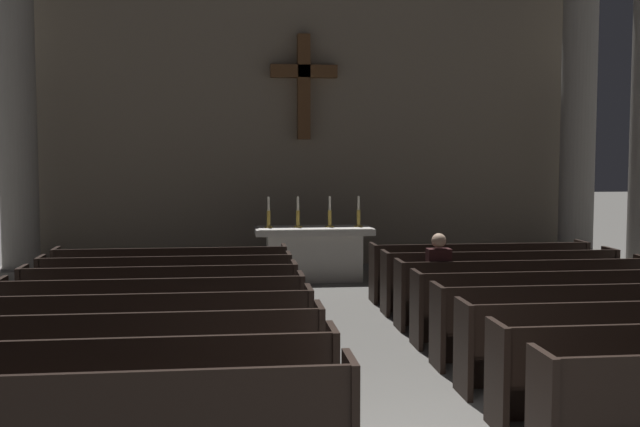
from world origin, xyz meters
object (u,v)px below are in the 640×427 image
at_px(pew_right_row_6, 524,292).
at_px(altar, 314,252).
at_px(pew_right_row_7, 500,281).
at_px(lone_worshipper, 437,278).
at_px(column_left_fourth, 18,126).
at_px(candlestick_inner_left, 298,218).
at_px(pew_left_row_8, 172,277).
at_px(pew_left_row_4, 145,334).
at_px(pew_left_row_6, 161,300).
at_px(candlestick_inner_right, 330,218).
at_px(column_right_fourth, 578,128).
at_px(pew_right_row_8, 479,271).
at_px(pew_left_row_5, 154,315).
at_px(pew_left_row_7, 167,287).
at_px(pew_left_row_3, 134,358).
at_px(candlestick_outer_left, 269,218).
at_px(candlestick_outer_right, 359,217).
at_px(pew_right_row_5, 553,306).
at_px(pew_right_row_4, 588,323).
at_px(pew_right_row_3, 632,343).
at_px(pew_left_row_2, 120,389).

bearing_deg(pew_right_row_6, altar, 120.41).
relative_size(pew_right_row_7, lone_worshipper, 2.71).
relative_size(column_left_fourth, candlestick_inner_left, 10.39).
bearing_deg(pew_left_row_8, pew_left_row_4, -90.00).
bearing_deg(pew_left_row_6, candlestick_inner_right, 56.66).
bearing_deg(lone_worshipper, pew_left_row_8, 152.71).
bearing_deg(column_right_fourth, candlestick_inner_right, -171.10).
height_order(pew_left_row_4, candlestick_inner_right, candlestick_inner_right).
xyz_separation_m(pew_left_row_8, column_right_fourth, (8.00, 3.08, 2.42)).
height_order(pew_left_row_6, pew_right_row_8, same).
height_order(pew_left_row_5, pew_left_row_7, same).
distance_m(pew_left_row_3, candlestick_outer_left, 7.38).
distance_m(pew_left_row_3, pew_right_row_7, 6.32).
height_order(pew_right_row_7, lone_worshipper, lone_worshipper).
distance_m(column_left_fourth, candlestick_outer_left, 5.05).
bearing_deg(pew_left_row_8, pew_right_row_7, -11.18).
xyz_separation_m(pew_left_row_4, altar, (2.48, 6.18, 0.06)).
height_order(pew_left_row_4, pew_right_row_6, same).
distance_m(pew_right_row_8, candlestick_outer_right, 2.88).
distance_m(column_right_fourth, lone_worshipper, 6.94).
bearing_deg(pew_right_row_7, pew_right_row_5, -90.00).
bearing_deg(candlestick_outer_left, pew_right_row_8, -34.21).
height_order(pew_right_row_5, pew_right_row_7, same).
distance_m(pew_left_row_6, pew_right_row_8, 5.33).
distance_m(candlestick_outer_right, lone_worshipper, 4.23).
height_order(column_left_fourth, candlestick_outer_left, column_left_fourth).
xyz_separation_m(column_right_fourth, candlestick_outer_right, (-4.68, -0.82, -1.71)).
bearing_deg(pew_right_row_4, column_right_fourth, 66.45).
xyz_separation_m(pew_left_row_7, pew_right_row_3, (4.95, -3.92, 0.00)).
bearing_deg(altar, column_right_fourth, 8.42).
xyz_separation_m(pew_left_row_5, pew_right_row_3, (4.95, -1.96, 0.00)).
xyz_separation_m(pew_left_row_5, pew_left_row_7, (0.00, 1.96, 0.00)).
distance_m(pew_right_row_6, column_left_fourth, 9.76).
relative_size(column_right_fourth, lone_worshipper, 4.53).
relative_size(pew_left_row_6, pew_right_row_8, 1.00).
xyz_separation_m(pew_left_row_2, pew_right_row_4, (4.95, 1.96, 0.00)).
bearing_deg(pew_right_row_6, pew_left_row_3, -149.33).
xyz_separation_m(pew_right_row_8, column_right_fourth, (3.05, 3.08, 2.42)).
relative_size(pew_left_row_7, candlestick_outer_right, 6.22).
relative_size(column_right_fourth, altar, 2.72).
height_order(pew_right_row_3, candlestick_inner_left, candlestick_inner_left).
height_order(pew_left_row_6, lone_worshipper, lone_worshipper).
bearing_deg(altar, pew_right_row_5, -64.53).
distance_m(pew_left_row_7, lone_worshipper, 3.85).
xyz_separation_m(pew_left_row_8, pew_right_row_8, (4.95, 0.00, 0.00)).
distance_m(pew_left_row_8, pew_right_row_5, 5.76).
xyz_separation_m(pew_left_row_5, candlestick_outer_left, (1.63, 5.20, 0.71)).
relative_size(pew_right_row_6, candlestick_outer_left, 6.22).
relative_size(pew_left_row_7, pew_right_row_8, 1.00).
distance_m(pew_right_row_3, candlestick_outer_left, 7.93).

